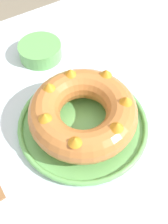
# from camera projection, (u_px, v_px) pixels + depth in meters

# --- Properties ---
(ground_plane) EXTENTS (8.00, 8.00, 0.00)m
(ground_plane) POSITION_uv_depth(u_px,v_px,m) (84.00, 213.00, 1.25)
(ground_plane) COLOR gray
(dining_table) EXTENTS (1.47, 1.03, 0.76)m
(dining_table) POSITION_uv_depth(u_px,v_px,m) (85.00, 145.00, 0.71)
(dining_table) COLOR silver
(dining_table) RESTS_ON ground_plane
(serving_dish) EXTENTS (0.31, 0.31, 0.02)m
(serving_dish) POSITION_uv_depth(u_px,v_px,m) (84.00, 123.00, 0.63)
(serving_dish) COLOR #6BB760
(serving_dish) RESTS_ON dining_table
(bundt_cake) EXTENTS (0.25, 0.25, 0.09)m
(bundt_cake) POSITION_uv_depth(u_px,v_px,m) (84.00, 112.00, 0.59)
(bundt_cake) COLOR #C67538
(bundt_cake) RESTS_ON serving_dish
(side_bowl) EXTENTS (0.13, 0.13, 0.04)m
(side_bowl) POSITION_uv_depth(u_px,v_px,m) (40.00, 51.00, 0.77)
(side_bowl) COLOR #6BB760
(side_bowl) RESTS_ON dining_table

